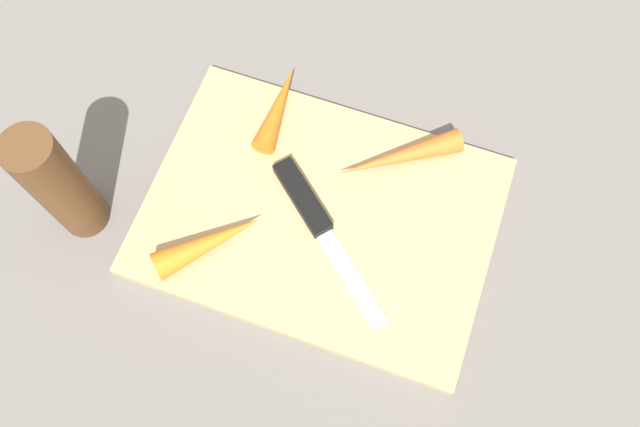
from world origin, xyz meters
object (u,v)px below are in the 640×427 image
object	(u,v)px
cutting_board	(320,216)
carrot_medium	(209,243)
carrot_shortest	(278,107)
knife	(309,207)
pepper_grinder	(59,185)
carrot_longest	(399,157)

from	to	relation	value
cutting_board	carrot_medium	xyz separation A→B (m)	(0.09, 0.07, 0.02)
carrot_medium	carrot_shortest	world-z (taller)	carrot_medium
knife	carrot_shortest	xyz separation A→B (m)	(0.07, -0.10, 0.01)
carrot_shortest	carrot_medium	bearing A→B (deg)	174.90
cutting_board	carrot_shortest	size ratio (longest dim) A/B	3.41
knife	pepper_grinder	size ratio (longest dim) A/B	1.04
carrot_medium	carrot_longest	world-z (taller)	carrot_medium
knife	carrot_medium	world-z (taller)	carrot_medium
knife	carrot_longest	distance (m)	0.11
carrot_medium	pepper_grinder	world-z (taller)	pepper_grinder
cutting_board	carrot_longest	world-z (taller)	carrot_longest
carrot_longest	carrot_shortest	xyz separation A→B (m)	(0.14, -0.01, -0.00)
carrot_medium	carrot_longest	bearing A→B (deg)	-0.35
cutting_board	carrot_medium	bearing A→B (deg)	38.13
knife	pepper_grinder	distance (m)	0.24
carrot_shortest	carrot_longest	bearing A→B (deg)	-97.61
cutting_board	carrot_medium	world-z (taller)	carrot_medium
knife	pepper_grinder	world-z (taller)	pepper_grinder
cutting_board	carrot_shortest	world-z (taller)	carrot_shortest
carrot_medium	carrot_shortest	xyz separation A→B (m)	(-0.01, -0.17, -0.00)
knife	pepper_grinder	bearing A→B (deg)	-119.51
carrot_shortest	pepper_grinder	bearing A→B (deg)	137.83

